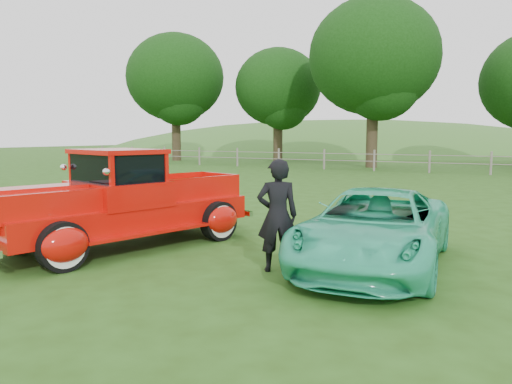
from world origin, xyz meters
The scene contains 9 objects.
ground centered at (0.00, 0.00, 0.00)m, with size 140.00×140.00×0.00m, color #264813.
distant_hills centered at (-4.08, 59.46, -4.55)m, with size 116.00×60.00×18.00m.
fence_line centered at (0.00, 22.00, 0.60)m, with size 48.00×0.12×1.20m.
tree_far_west centered at (-20.00, 26.00, 6.49)m, with size 7.60×7.60×9.93m.
tree_mid_west centered at (-12.00, 28.00, 5.55)m, with size 6.40×6.40×8.46m.
tree_near_west centered at (-4.00, 25.00, 6.80)m, with size 8.00×8.00×10.42m.
red_pickup centered at (-1.80, 0.72, 0.80)m, with size 3.18×5.27×1.78m.
teal_sedan centered at (2.59, 1.55, 0.59)m, with size 1.97×4.28×1.19m, color #2FBD8E.
man centered at (1.38, 0.60, 0.84)m, with size 0.61×0.40×1.68m, color black.
Camera 1 is at (4.59, -5.97, 2.03)m, focal length 35.00 mm.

